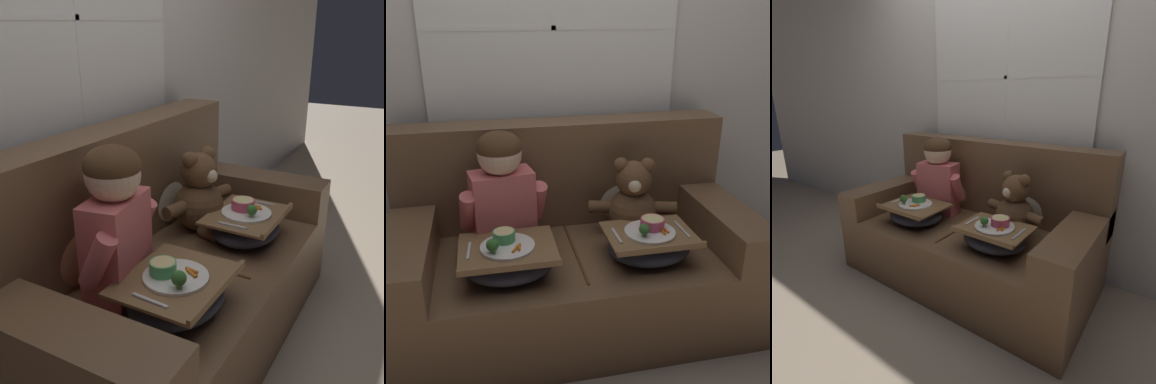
# 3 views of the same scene
# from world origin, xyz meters

# --- Properties ---
(ground_plane) EXTENTS (14.00, 14.00, 0.00)m
(ground_plane) POSITION_xyz_m (0.00, 0.00, 0.00)
(ground_plane) COLOR tan
(wall_back_with_window) EXTENTS (8.00, 0.08, 2.60)m
(wall_back_with_window) POSITION_xyz_m (0.00, 0.53, 1.31)
(wall_back_with_window) COLOR beige
(wall_back_with_window) RESTS_ON ground_plane
(couch) EXTENTS (1.77, 0.91, 0.99)m
(couch) POSITION_xyz_m (0.00, 0.08, 0.35)
(couch) COLOR brown
(couch) RESTS_ON ground_plane
(throw_pillow_behind_child) EXTENTS (0.36, 0.17, 0.37)m
(throw_pillow_behind_child) POSITION_xyz_m (-0.33, 0.27, 0.60)
(throw_pillow_behind_child) COLOR #B2754C
(throw_pillow_behind_child) RESTS_ON couch
(throw_pillow_behind_teddy) EXTENTS (0.33, 0.16, 0.34)m
(throw_pillow_behind_teddy) POSITION_xyz_m (0.33, 0.27, 0.60)
(throw_pillow_behind_teddy) COLOR #C1B293
(throw_pillow_behind_teddy) RESTS_ON couch
(child_figure) EXTENTS (0.44, 0.24, 0.60)m
(child_figure) POSITION_xyz_m (-0.33, 0.07, 0.75)
(child_figure) COLOR #DB6666
(child_figure) RESTS_ON couch
(teddy_bear) EXTENTS (0.46, 0.33, 0.42)m
(teddy_bear) POSITION_xyz_m (0.33, 0.07, 0.60)
(teddy_bear) COLOR brown
(teddy_bear) RESTS_ON couch
(lap_tray_child) EXTENTS (0.43, 0.36, 0.21)m
(lap_tray_child) POSITION_xyz_m (-0.33, -0.18, 0.50)
(lap_tray_child) COLOR #2D2D38
(lap_tray_child) RESTS_ON child_figure
(lap_tray_teddy) EXTENTS (0.41, 0.33, 0.21)m
(lap_tray_teddy) POSITION_xyz_m (0.33, -0.18, 0.50)
(lap_tray_teddy) COLOR #2D2D38
(lap_tray_teddy) RESTS_ON teddy_bear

